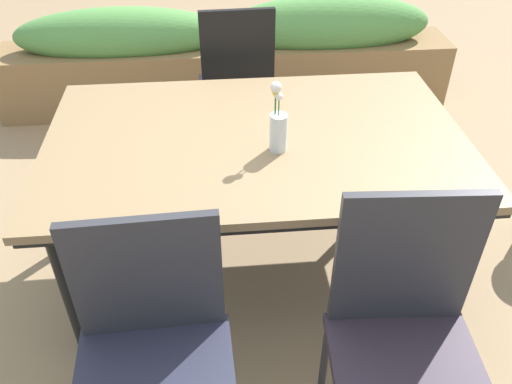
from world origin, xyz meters
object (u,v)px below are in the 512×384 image
object	(u,v)px
chair_near_left	(153,352)
flower_vase	(278,127)
dining_table	(256,147)
planter_box	(229,57)
chair_near_right	(407,332)
chair_far_side	(236,82)

from	to	relation	value
chair_near_left	flower_vase	world-z (taller)	flower_vase
dining_table	chair_near_left	world-z (taller)	chair_near_left
flower_vase	planter_box	xyz separation A→B (m)	(-0.11, 1.83, -0.50)
flower_vase	planter_box	size ratio (longest dim) A/B	0.09
chair_near_left	planter_box	xyz separation A→B (m)	(0.35, 2.59, -0.19)
planter_box	flower_vase	bearing A→B (deg)	-86.53
chair_near_right	chair_near_left	size ratio (longest dim) A/B	1.04
chair_near_right	flower_vase	bearing A→B (deg)	-63.66
planter_box	chair_near_left	bearing A→B (deg)	-97.79
dining_table	flower_vase	size ratio (longest dim) A/B	6.05
chair_far_side	planter_box	world-z (taller)	chair_far_side
chair_far_side	planter_box	xyz separation A→B (m)	(-0.01, 0.86, -0.22)
chair_near_right	chair_far_side	bearing A→B (deg)	-72.81
chair_near_right	chair_near_left	distance (m)	0.78
chair_near_left	planter_box	size ratio (longest dim) A/B	0.30
chair_far_side	flower_vase	xyz separation A→B (m)	(0.11, -0.97, 0.28)
chair_near_right	chair_near_left	bearing A→B (deg)	3.92
flower_vase	chair_near_right	bearing A→B (deg)	-67.09
dining_table	chair_near_right	xyz separation A→B (m)	(0.39, -0.86, -0.16)
chair_near_left	dining_table	bearing A→B (deg)	-116.49
chair_near_left	flower_vase	bearing A→B (deg)	-123.78
chair_far_side	chair_near_left	xyz separation A→B (m)	(-0.36, -1.73, -0.03)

